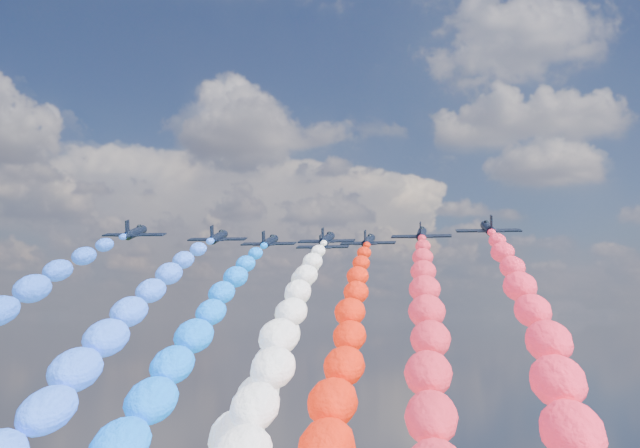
# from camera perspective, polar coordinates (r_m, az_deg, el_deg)

# --- Properties ---
(jet_0) EXTENTS (10.35, 13.63, 5.54)m
(jet_0) POSITION_cam_1_polar(r_m,az_deg,el_deg) (127.72, -13.10, -0.60)
(jet_0) COLOR black
(jet_1) EXTENTS (9.69, 13.17, 5.54)m
(jet_1) POSITION_cam_1_polar(r_m,az_deg,el_deg) (132.57, -7.32, -0.93)
(jet_1) COLOR black
(trail_1) EXTENTS (5.62, 97.77, 41.92)m
(trail_1) POSITION_cam_1_polar(r_m,az_deg,el_deg) (83.25, -16.16, -10.67)
(trail_1) COLOR #2F67FF
(jet_2) EXTENTS (10.05, 13.42, 5.54)m
(jet_2) POSITION_cam_1_polar(r_m,az_deg,el_deg) (139.79, -3.65, -1.27)
(jet_2) COLOR black
(trail_2) EXTENTS (5.62, 97.77, 41.92)m
(trail_2) POSITION_cam_1_polar(r_m,az_deg,el_deg) (89.35, -9.70, -10.55)
(trail_2) COLOR #0A6BFF
(jet_3) EXTENTS (10.15, 13.49, 5.54)m
(jet_3) POSITION_cam_1_polar(r_m,az_deg,el_deg) (134.71, 0.52, -1.08)
(jet_3) COLOR black
(trail_3) EXTENTS (5.62, 97.77, 41.92)m
(trail_3) POSITION_cam_1_polar(r_m,az_deg,el_deg) (83.43, -3.28, -10.91)
(trail_3) COLOR white
(jet_4) EXTENTS (9.49, 13.02, 5.54)m
(jet_4) POSITION_cam_1_polar(r_m,az_deg,el_deg) (145.79, 0.22, -1.51)
(jet_4) COLOR black
(trail_4) EXTENTS (5.62, 97.77, 41.92)m
(trail_4) POSITION_cam_1_polar(r_m,az_deg,el_deg) (94.55, -3.28, -10.41)
(trail_4) COLOR silver
(jet_5) EXTENTS (10.35, 13.63, 5.54)m
(jet_5) POSITION_cam_1_polar(r_m,az_deg,el_deg) (138.46, 3.50, -1.22)
(jet_5) COLOR black
(trail_5) EXTENTS (5.62, 97.77, 41.92)m
(trail_5) POSITION_cam_1_polar(r_m,az_deg,el_deg) (86.84, 1.72, -10.75)
(trail_5) COLOR red
(jet_6) EXTENTS (10.08, 13.44, 5.54)m
(jet_6) POSITION_cam_1_polar(r_m,az_deg,el_deg) (127.73, 7.30, -0.72)
(jet_6) COLOR black
(trail_6) EXTENTS (5.62, 97.77, 41.92)m
(trail_6) POSITION_cam_1_polar(r_m,az_deg,el_deg) (75.98, 7.96, -11.27)
(trail_6) COLOR red
(jet_7) EXTENTS (9.63, 13.12, 5.54)m
(jet_7) POSITION_cam_1_polar(r_m,az_deg,el_deg) (121.07, 11.96, -0.30)
(jet_7) COLOR black
(trail_7) EXTENTS (5.62, 97.77, 41.92)m
(trail_7) POSITION_cam_1_polar(r_m,az_deg,el_deg) (69.70, 16.32, -11.49)
(trail_7) COLOR #FA2642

